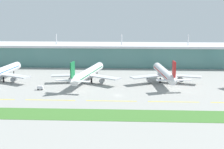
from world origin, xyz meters
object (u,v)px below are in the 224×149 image
Objects in this scene: airliner_far_middle at (165,73)px; airliner_nearest at (0,72)px; airliner_near_middle at (88,73)px; baggage_cart at (40,88)px.

airliner_nearest is at bearing -178.77° from airliner_far_middle.
airliner_near_middle and airliner_far_middle have the same top height.
baggage_cart is (-79.25, -24.49, -5.18)m from airliner_far_middle.
airliner_far_middle reaches higher than baggage_cart.
airliner_near_middle is 35.12m from baggage_cart.
airliner_far_middle is (112.96, 2.43, -0.00)m from airliner_nearest.
airliner_far_middle is (52.21, 2.69, -0.01)m from airliner_near_middle.
airliner_near_middle is at bearing -0.24° from airliner_nearest.
airliner_nearest is 17.30× the size of baggage_cart.
airliner_nearest is 60.75m from airliner_near_middle.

